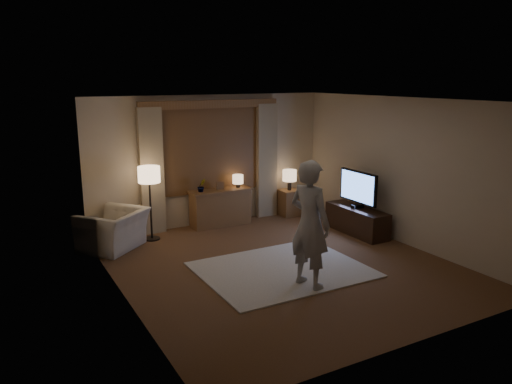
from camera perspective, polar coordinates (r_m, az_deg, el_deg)
room at (r=8.09m, az=1.21°, el=1.60°), size 5.04×5.54×2.64m
rug at (r=7.87m, az=3.01°, el=-8.84°), size 2.50×2.00×0.02m
sideboard at (r=10.09m, az=-4.09°, el=-1.86°), size 1.20×0.40×0.70m
picture_frame at (r=9.98m, az=-4.13°, el=0.63°), size 0.16×0.02×0.20m
plant at (r=9.81m, az=-6.25°, el=0.67°), size 0.17×0.13×0.30m
table_lamp_sideboard at (r=10.13m, az=-2.08°, el=1.41°), size 0.22×0.22×0.30m
floor_lamp at (r=9.18m, az=-12.11°, el=1.51°), size 0.40×0.40×1.37m
armchair at (r=9.03m, az=-16.00°, el=-4.20°), size 1.40×1.38×0.68m
side_table at (r=10.82m, az=3.81°, el=-1.22°), size 0.40×0.40×0.56m
table_lamp_side at (r=10.69m, az=3.85°, el=1.84°), size 0.30×0.30×0.44m
tv_stand at (r=9.76m, az=11.44°, el=-3.21°), size 0.45×1.40×0.50m
tv at (r=9.61m, az=11.60°, el=0.47°), size 0.24×0.98×0.71m
person at (r=7.01m, az=6.17°, el=-3.66°), size 0.60×0.76×1.82m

